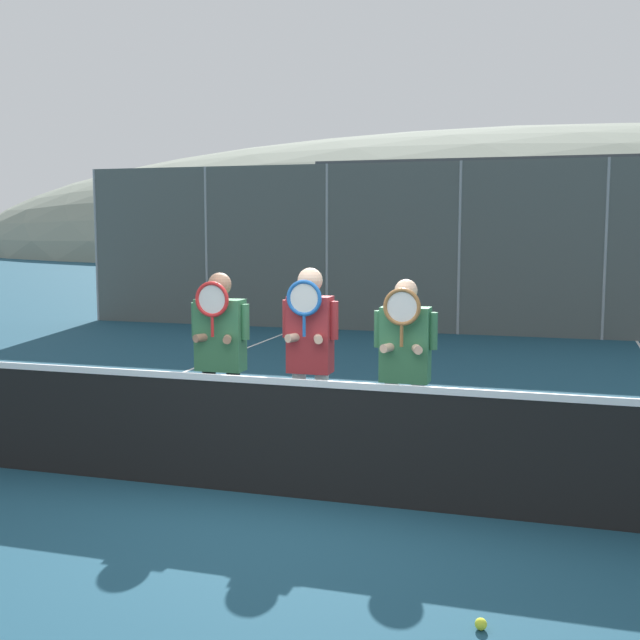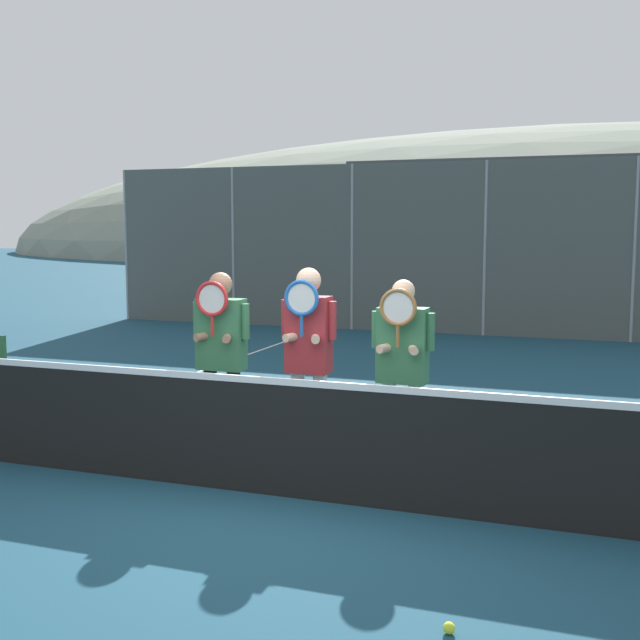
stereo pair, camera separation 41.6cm
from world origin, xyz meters
TOP-DOWN VIEW (x-y plane):
  - ground_plane at (0.00, 0.00)m, footprint 120.00×120.00m
  - hill_distant at (0.00, 60.64)m, footprint 99.26×55.14m
  - clubhouse_building at (1.73, 19.76)m, footprint 13.63×5.50m
  - fence_back at (-0.00, 10.56)m, footprint 17.09×0.06m
  - tennis_net at (0.00, 0.00)m, footprint 9.38×0.09m
  - court_line_left_sideline at (-3.48, 3.00)m, footprint 0.05×16.00m
  - player_leftmost at (-1.06, 0.86)m, footprint 0.59×0.34m
  - player_center_left at (-0.16, 0.86)m, footprint 0.53×0.34m
  - player_center_right at (0.72, 0.89)m, footprint 0.57×0.34m
  - car_far_left at (-3.60, 13.89)m, footprint 4.45×1.91m
  - car_left_of_center at (1.53, 13.67)m, footprint 4.47×1.95m
  - tennis_ball_on_court at (1.67, -1.78)m, footprint 0.07×0.07m

SIDE VIEW (x-z plane):
  - ground_plane at x=0.00m, z-range 0.00..0.00m
  - hill_distant at x=0.00m, z-range -9.65..9.65m
  - court_line_left_sideline at x=-3.48m, z-range 0.00..0.01m
  - tennis_ball_on_court at x=1.67m, z-range 0.00..0.07m
  - tennis_net at x=0.00m, z-range -0.03..1.06m
  - car_left_of_center at x=1.53m, z-range 0.03..1.69m
  - car_far_left at x=-3.60m, z-range 0.01..1.85m
  - player_center_right at x=0.72m, z-range 0.16..1.93m
  - player_leftmost at x=-1.06m, z-range 0.18..1.98m
  - player_center_left at x=-0.16m, z-range 0.18..2.04m
  - fence_back at x=0.00m, z-range 0.00..3.56m
  - clubhouse_building at x=1.73m, z-range 0.02..4.17m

